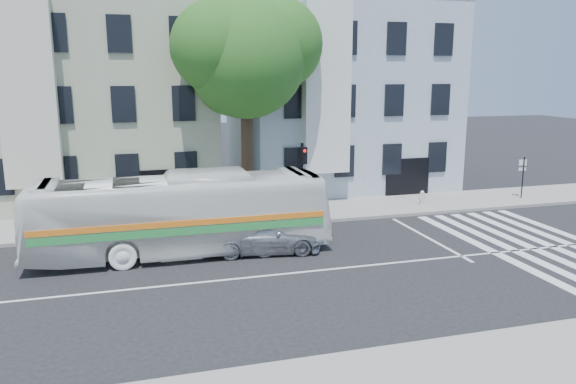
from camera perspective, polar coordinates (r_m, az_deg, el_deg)
name	(u,v)px	position (r m, az deg, el deg)	size (l,w,h in m)	color
ground	(299,273)	(19.85, 1.10, -8.19)	(120.00, 120.00, 0.00)	black
sidewalk_far	(250,216)	(27.23, -3.85, -2.41)	(80.00, 4.00, 0.15)	gray
building_left	(97,98)	(32.86, -18.85, 9.04)	(12.00, 10.00, 11.00)	#A7AD91
building_right	(336,95)	(35.12, 4.93, 9.79)	(12.00, 10.00, 11.00)	#9DADBB
street_tree	(246,51)	(27.12, -4.30, 14.06)	(7.30, 5.90, 11.10)	#2D2116
bus	(181,214)	(21.72, -10.84, -2.25)	(11.34, 2.65, 3.16)	white
sedan	(263,236)	(21.84, -2.61, -4.48)	(4.52, 1.84, 1.31)	#B5B8BC
hedge	(196,217)	(25.55, -9.34, -2.53)	(8.50, 0.84, 0.70)	#21601F
traffic_signal	(303,173)	(25.28, 1.50, 1.97)	(0.38, 0.52, 3.78)	black
fire_hydrant	(422,197)	(29.90, 13.46, -0.53)	(0.41, 0.24, 0.73)	#BAB9B5
far_sign_pole	(523,172)	(32.96, 22.74, 1.92)	(0.41, 0.20, 2.26)	black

